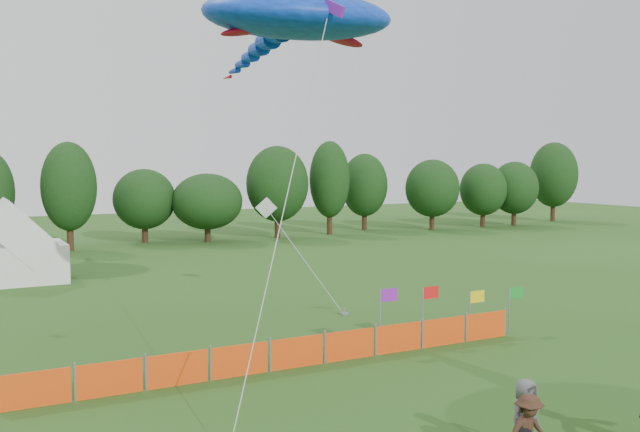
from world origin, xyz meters
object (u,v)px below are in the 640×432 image
tent_right (18,251)px  spectator_e (525,418)px  stingray_kite (293,19)px  barrier_fence (297,352)px

tent_right → spectator_e: tent_right is taller
tent_right → spectator_e: bearing=-75.6°
stingray_kite → spectator_e: bearing=-89.0°
tent_right → barrier_fence: tent_right is taller
barrier_fence → stingray_kite: bearing=65.9°
barrier_fence → spectator_e: (1.45, -8.80, 0.42)m
tent_right → barrier_fence: size_ratio=0.28×
barrier_fence → spectator_e: spectator_e is taller
barrier_fence → stingray_kite: stingray_kite is taller
tent_right → spectator_e: (7.87, -30.70, -0.85)m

